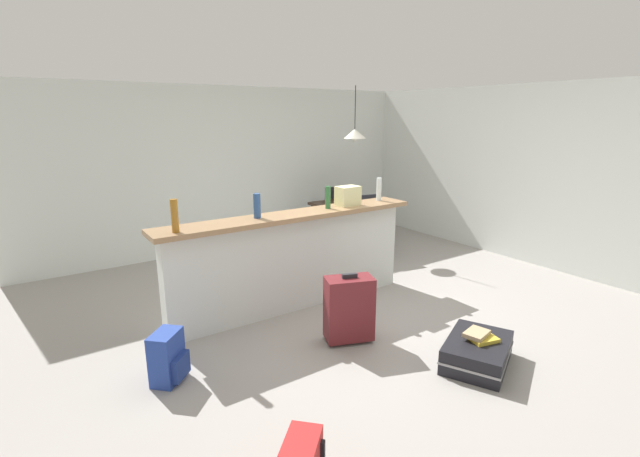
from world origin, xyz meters
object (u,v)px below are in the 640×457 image
at_px(dining_chair_near_partition, 370,223).
at_px(dining_table, 351,208).
at_px(suitcase_flat_black, 477,352).
at_px(bottle_blue, 257,206).
at_px(book_stack, 480,336).
at_px(bottle_clear, 379,189).
at_px(dining_chair_far_side, 333,210).
at_px(bottle_amber, 175,216).
at_px(backpack_blue, 168,358).
at_px(bottle_green, 328,197).
at_px(suitcase_upright_maroon, 349,308).
at_px(pendant_lamp, 355,134).
at_px(grocery_bag, 348,196).

bearing_deg(dining_chair_near_partition, dining_table, 83.17).
xyz_separation_m(dining_chair_near_partition, suitcase_flat_black, (-1.19, -2.80, -0.41)).
relative_size(bottle_blue, book_stack, 0.90).
relative_size(bottle_blue, bottle_clear, 0.90).
xyz_separation_m(dining_table, dining_chair_far_side, (0.04, 0.53, -0.13)).
bearing_deg(dining_table, bottle_amber, -154.13).
bearing_deg(bottle_blue, book_stack, -59.91).
xyz_separation_m(bottle_blue, suitcase_flat_black, (1.09, -1.90, -1.08)).
distance_m(bottle_amber, backpack_blue, 1.20).
distance_m(bottle_blue, dining_table, 2.81).
height_order(backpack_blue, book_stack, backpack_blue).
height_order(bottle_blue, dining_chair_far_side, bottle_blue).
relative_size(bottle_blue, bottle_green, 1.00).
bearing_deg(backpack_blue, dining_chair_far_side, 36.75).
relative_size(bottle_blue, suitcase_upright_maroon, 0.37).
bearing_deg(bottle_green, suitcase_upright_maroon, -114.40).
relative_size(pendant_lamp, suitcase_flat_black, 0.92).
xyz_separation_m(bottle_green, bottle_clear, (0.79, 0.04, 0.01)).
bearing_deg(book_stack, pendant_lamp, 68.86).
bearing_deg(grocery_bag, dining_table, 50.51).
distance_m(dining_chair_near_partition, backpack_blue, 3.79).
distance_m(dining_chair_near_partition, suitcase_upright_maroon, 2.63).
xyz_separation_m(backpack_blue, book_stack, (2.26, -1.23, 0.05)).
bearing_deg(bottle_blue, bottle_green, -1.11).
bearing_deg(bottle_green, bottle_amber, -177.07).
relative_size(dining_chair_near_partition, pendant_lamp, 1.13).
height_order(grocery_bag, book_stack, grocery_bag).
distance_m(bottle_amber, book_stack, 2.83).
relative_size(bottle_amber, dining_chair_far_side, 0.32).
bearing_deg(bottle_clear, dining_chair_far_side, 69.40).
relative_size(grocery_bag, pendant_lamp, 0.32).
bearing_deg(bottle_amber, suitcase_upright_maroon, -33.83).
height_order(pendant_lamp, book_stack, pendant_lamp).
distance_m(pendant_lamp, suitcase_upright_maroon, 3.44).
xyz_separation_m(bottle_green, dining_chair_near_partition, (1.42, 0.92, -0.67)).
xyz_separation_m(grocery_bag, book_stack, (-0.05, -1.90, -0.92)).
bearing_deg(dining_table, pendant_lamp, 0.03).
relative_size(bottle_amber, book_stack, 1.08).
bearing_deg(suitcase_flat_black, backpack_blue, 151.24).
bearing_deg(bottle_clear, dining_table, 63.88).
bearing_deg(grocery_bag, pendant_lamp, 49.22).
relative_size(bottle_amber, bottle_clear, 1.08).
bearing_deg(book_stack, bottle_green, 97.33).
bearing_deg(bottle_blue, dining_table, 31.68).
xyz_separation_m(bottle_amber, dining_table, (3.19, 1.55, -0.57)).
relative_size(suitcase_flat_black, backpack_blue, 2.12).
height_order(suitcase_upright_maroon, backpack_blue, suitcase_upright_maroon).
height_order(bottle_clear, dining_chair_far_side, bottle_clear).
height_order(bottle_green, bottle_clear, bottle_clear).
relative_size(dining_table, suitcase_flat_black, 1.24).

